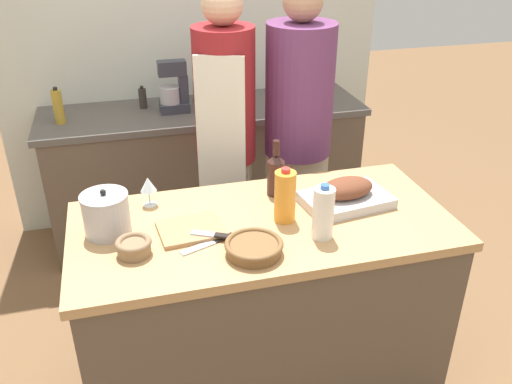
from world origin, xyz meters
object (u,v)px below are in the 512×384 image
Objects in this scene: wine_bottle_green at (276,173)px; condiment_bottle_extra at (143,98)px; knife_paring at (212,234)px; person_cook_guest at (298,131)px; person_cook_aproned at (226,135)px; stand_mixer at (174,91)px; wicker_basket at (254,247)px; mixing_bowl at (134,246)px; juice_jug at (285,196)px; roasting_pan at (346,195)px; milk_jug at (323,213)px; condiment_bottle_short at (58,107)px; stock_pot at (106,214)px; cutting_board at (191,230)px; condiment_bottle_tall at (197,91)px; wine_glass_left at (148,185)px; knife_chef at (210,243)px.

condiment_bottle_extra is (-0.49, 1.31, -0.03)m from wine_bottle_green.
knife_paring is 1.06m from person_cook_guest.
person_cook_aproned and person_cook_guest have the same top height.
stand_mixer is 0.88m from person_cook_guest.
mixing_bowl is (-0.43, 0.11, 0.00)m from wicker_basket.
juice_jug is at bearing 48.53° from wicker_basket.
roasting_pan is 2.79× the size of condiment_bottle_extra.
milk_jug is 1.79m from condiment_bottle_extra.
roasting_pan reaches higher than knife_paring.
knife_paring is (-0.62, -0.12, -0.03)m from roasting_pan.
condiment_bottle_short reaches higher than condiment_bottle_extra.
milk_jug reaches higher than wicker_basket.
stand_mixer is (0.35, 1.52, 0.11)m from mixing_bowl.
stock_pot is 0.82× the size of juice_jug.
condiment_bottle_tall is at bearing 79.75° from cutting_board.
person_cook_guest is at bearing 30.92° from wine_glass_left.
person_cook_guest is at bearing 67.55° from juice_jug.
wine_glass_left is at bearing 165.46° from roasting_pan.
person_cook_guest reaches higher than wine_glass_left.
person_cook_guest is (0.59, -0.65, -0.07)m from stand_mixer.
condiment_bottle_extra is at bearing 86.78° from wine_glass_left.
stand_mixer is (0.12, 1.42, 0.13)m from cutting_board.
juice_jug is at bearing -73.45° from condiment_bottle_extra.
wicker_basket reaches higher than knife_chef.
condiment_bottle_extra is at bearing 94.33° from knife_chef.
milk_jug is (0.29, 0.05, 0.08)m from wicker_basket.
condiment_bottle_tall is 0.91m from person_cook_guest.
condiment_bottle_extra is at bearing 137.35° from person_cook_aproned.
condiment_bottle_tall is (-0.40, 1.52, 0.03)m from roasting_pan.
stock_pot reaches higher than knife_paring.
person_cook_aproned is (0.63, 0.70, -0.01)m from stock_pot.
wicker_basket is 1.11m from person_cook_guest.
juice_jug is 1.60m from condiment_bottle_extra.
cutting_board is (-0.20, 0.21, -0.02)m from wicker_basket.
cutting_board is 0.53m from milk_jug.
person_cook_aproned is at bearing -88.29° from condiment_bottle_tall.
milk_jug is 0.97m from person_cook_aproned.
stock_pot is 0.85× the size of knife_chef.
stand_mixer is (-0.37, 1.59, 0.03)m from milk_jug.
condiment_bottle_short is (-0.77, 1.60, 0.08)m from wicker_basket.
wine_glass_left is 1.38m from condiment_bottle_tall.
wine_bottle_green is 1.74× the size of knife_paring.
stock_pot is at bearing 173.21° from juice_jug.
stand_mixer reaches higher than mixing_bowl.
mixing_bowl is (-0.91, -0.15, -0.01)m from roasting_pan.
wine_glass_left is (-0.63, 0.43, -0.01)m from milk_jug.
person_cook_aproned reaches higher than condiment_bottle_extra.
condiment_bottle_extra is (-0.75, 1.48, 0.03)m from roasting_pan.
condiment_bottle_extra is at bearing 16.95° from condiment_bottle_short.
person_cook_aproned reaches higher than wine_bottle_green.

